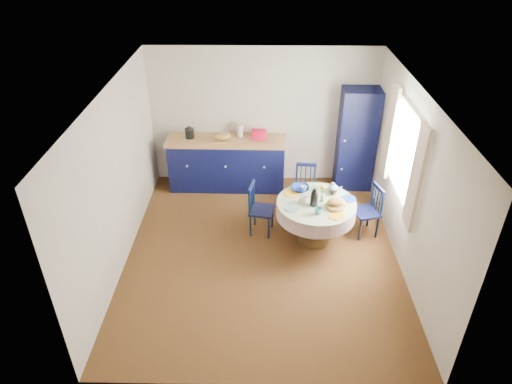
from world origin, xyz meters
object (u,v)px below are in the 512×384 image
(pantry_cabinet, at_px, (357,140))
(mug_c, at_px, (333,192))
(mug_d, at_px, (304,189))
(chair_right, at_px, (368,210))
(dining_table, at_px, (316,209))
(chair_left, at_px, (259,209))
(chair_far, at_px, (305,188))
(kitchen_counter, at_px, (227,162))
(mug_a, at_px, (303,200))
(cobalt_bowl, at_px, (300,188))
(mug_b, at_px, (318,211))

(pantry_cabinet, distance_m, mug_c, 1.59)
(mug_d, bearing_deg, chair_right, -5.69)
(chair_right, distance_m, mug_c, 0.66)
(dining_table, bearing_deg, mug_d, 118.15)
(chair_left, xyz_separation_m, mug_d, (0.68, 0.09, 0.32))
(pantry_cabinet, bearing_deg, dining_table, -115.09)
(chair_left, height_order, chair_far, chair_left)
(kitchen_counter, relative_size, mug_c, 18.12)
(pantry_cabinet, xyz_separation_m, mug_d, (-1.02, -1.38, -0.17))
(chair_left, relative_size, mug_a, 7.45)
(kitchen_counter, xyz_separation_m, pantry_cabinet, (2.31, 0.04, 0.44))
(cobalt_bowl, bearing_deg, mug_b, -72.04)
(mug_d, bearing_deg, pantry_cabinet, 53.36)
(kitchen_counter, bearing_deg, cobalt_bowl, -46.13)
(chair_far, xyz_separation_m, mug_d, (-0.08, -0.55, 0.33))
(dining_table, bearing_deg, chair_far, 96.40)
(cobalt_bowl, bearing_deg, dining_table, -56.23)
(chair_right, height_order, mug_a, chair_right)
(chair_left, distance_m, chair_right, 1.69)
(mug_c, bearing_deg, pantry_cabinet, 68.20)
(chair_far, distance_m, mug_b, 1.22)
(kitchen_counter, distance_m, chair_left, 1.55)
(mug_b, relative_size, mug_d, 1.22)
(chair_far, bearing_deg, dining_table, -78.12)
(mug_b, bearing_deg, chair_right, 31.44)
(chair_far, bearing_deg, chair_left, -134.56)
(chair_far, bearing_deg, mug_c, -55.14)
(chair_right, distance_m, mug_b, 1.06)
(chair_right, bearing_deg, mug_d, -110.86)
(mug_a, bearing_deg, chair_right, 12.01)
(mug_b, distance_m, cobalt_bowl, 0.67)
(kitchen_counter, distance_m, mug_b, 2.45)
(chair_far, height_order, mug_c, chair_far)
(kitchen_counter, xyz_separation_m, chair_left, (0.60, -1.42, -0.06))
(dining_table, xyz_separation_m, mug_c, (0.26, 0.23, 0.16))
(mug_c, height_order, cobalt_bowl, mug_c)
(pantry_cabinet, relative_size, chair_left, 2.19)
(pantry_cabinet, relative_size, mug_b, 16.94)
(mug_c, bearing_deg, kitchen_counter, 140.24)
(kitchen_counter, relative_size, chair_far, 2.55)
(mug_a, relative_size, mug_c, 0.97)
(mug_b, bearing_deg, dining_table, 86.54)
(mug_d, height_order, cobalt_bowl, mug_d)
(chair_left, xyz_separation_m, cobalt_bowl, (0.63, 0.10, 0.32))
(chair_far, xyz_separation_m, cobalt_bowl, (-0.13, -0.53, 0.32))
(pantry_cabinet, bearing_deg, chair_right, -88.96)
(dining_table, relative_size, chair_far, 1.43)
(chair_left, height_order, mug_b, chair_left)
(chair_far, relative_size, mug_b, 7.62)
(chair_far, relative_size, cobalt_bowl, 3.09)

